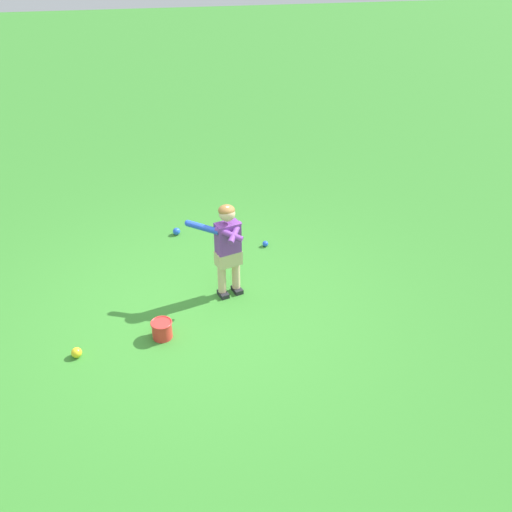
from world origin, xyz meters
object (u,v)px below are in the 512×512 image
at_px(play_ball_far_left, 265,244).
at_px(play_ball_near_batter, 176,231).
at_px(child_batter, 227,243).
at_px(play_ball_by_bucket, 77,353).
at_px(toy_bucket, 162,329).

height_order(play_ball_far_left, play_ball_near_batter, play_ball_near_batter).
xyz_separation_m(child_batter, play_ball_far_left, (-0.92, 0.59, -0.61)).
height_order(play_ball_far_left, play_ball_by_bucket, play_ball_by_bucket).
xyz_separation_m(child_batter, play_ball_by_bucket, (0.78, -1.56, -0.60)).
relative_size(child_batter, toy_bucket, 5.00).
distance_m(play_ball_far_left, toy_bucket, 2.05).
height_order(child_batter, play_ball_far_left, child_batter).
bearing_deg(child_batter, play_ball_by_bucket, -63.50).
relative_size(play_ball_by_bucket, toy_bucket, 0.47).
bearing_deg(play_ball_by_bucket, child_batter, 116.50).
xyz_separation_m(child_batter, play_ball_near_batter, (-1.41, -0.49, -0.60)).
bearing_deg(play_ball_near_batter, play_ball_far_left, 65.56).
bearing_deg(play_ball_far_left, play_ball_near_batter, -114.44).
distance_m(play_ball_near_batter, toy_bucket, 2.06).
height_order(play_ball_near_batter, play_ball_by_bucket, play_ball_by_bucket).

